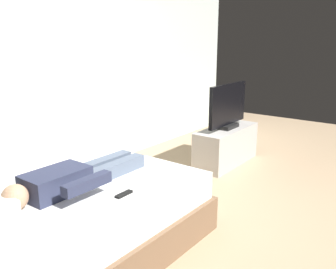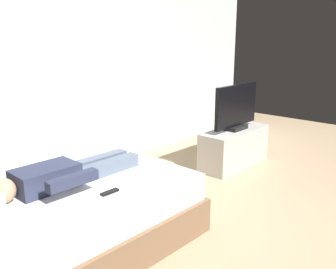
# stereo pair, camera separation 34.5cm
# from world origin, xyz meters

# --- Properties ---
(ground_plane) EXTENTS (10.00, 10.00, 0.00)m
(ground_plane) POSITION_xyz_m (0.00, 0.00, 0.00)
(ground_plane) COLOR tan
(back_wall) EXTENTS (6.40, 0.10, 2.80)m
(back_wall) POSITION_xyz_m (0.40, 1.93, 1.40)
(back_wall) COLOR silver
(back_wall) RESTS_ON ground
(bed) EXTENTS (2.06, 1.55, 0.54)m
(bed) POSITION_xyz_m (-1.01, 0.55, 0.26)
(bed) COLOR brown
(bed) RESTS_ON ground
(person) EXTENTS (1.26, 0.46, 0.18)m
(person) POSITION_xyz_m (-0.98, 0.49, 0.62)
(person) COLOR #2D334C
(person) RESTS_ON bed
(remote) EXTENTS (0.15, 0.04, 0.02)m
(remote) POSITION_xyz_m (-0.83, 0.09, 0.55)
(remote) COLOR black
(remote) RESTS_ON bed
(tv_stand) EXTENTS (1.10, 0.40, 0.50)m
(tv_stand) POSITION_xyz_m (1.63, 0.56, 0.25)
(tv_stand) COLOR #B7B2AD
(tv_stand) RESTS_ON ground
(tv) EXTENTS (0.88, 0.20, 0.59)m
(tv) POSITION_xyz_m (1.63, 0.56, 0.78)
(tv) COLOR black
(tv) RESTS_ON tv_stand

